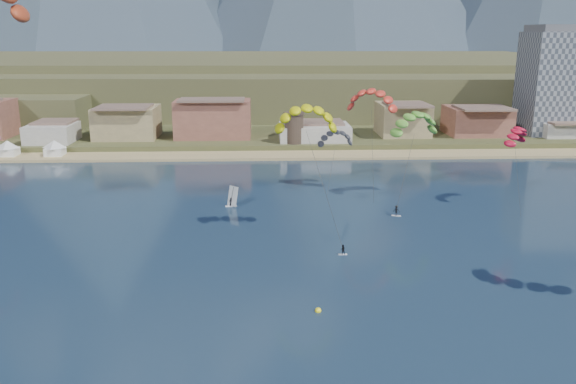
{
  "coord_description": "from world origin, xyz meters",
  "views": [
    {
      "loc": [
        -3.31,
        -49.21,
        31.88
      ],
      "look_at": [
        0.0,
        32.0,
        10.0
      ],
      "focal_mm": 37.13,
      "sensor_mm": 36.0,
      "label": 1
    }
  ],
  "objects": [
    {
      "name": "kitesurfer_green",
      "position": [
        25.52,
        62.83,
        15.61
      ],
      "size": [
        11.85,
        15.81,
        19.76
      ],
      "color": "silver",
      "rests_on": "ground"
    },
    {
      "name": "buoy",
      "position": [
        2.85,
        14.68,
        0.13
      ],
      "size": [
        0.76,
        0.76,
        0.76
      ],
      "color": "yellow",
      "rests_on": "ground"
    },
    {
      "name": "watchtower",
      "position": [
        5.0,
        114.0,
        6.37
      ],
      "size": [
        5.82,
        5.82,
        8.6
      ],
      "color": "#47382D",
      "rests_on": "ground"
    },
    {
      "name": "kitesurfer_yellow",
      "position": [
        3.22,
        41.53,
        19.69
      ],
      "size": [
        10.79,
        11.06,
        22.65
      ],
      "color": "silver",
      "rests_on": "ground"
    },
    {
      "name": "apartment_tower",
      "position": [
        85.0,
        128.0,
        17.82
      ],
      "size": [
        20.0,
        16.0,
        32.0
      ],
      "color": "gray",
      "rests_on": "ground"
    },
    {
      "name": "distant_kite_dark",
      "position": [
        11.64,
        73.31,
        11.05
      ],
      "size": [
        8.38,
        6.34,
        14.22
      ],
      "color": "#262626",
      "rests_on": "ground"
    },
    {
      "name": "ground",
      "position": [
        0.0,
        0.0,
        0.0
      ],
      "size": [
        2400.0,
        2400.0,
        0.0
      ],
      "primitive_type": "plane",
      "color": "#0D1E31",
      "rests_on": "ground"
    },
    {
      "name": "town",
      "position": [
        -40.0,
        122.0,
        8.0
      ],
      "size": [
        400.0,
        24.0,
        12.0
      ],
      "color": "beige",
      "rests_on": "ground"
    },
    {
      "name": "windsurfer",
      "position": [
        -9.54,
        59.13,
        1.23
      ],
      "size": [
        2.24,
        2.46,
        3.86
      ],
      "color": "silver",
      "rests_on": "ground"
    },
    {
      "name": "land",
      "position": [
        0.0,
        560.0,
        0.0
      ],
      "size": [
        2200.0,
        900.0,
        4.0
      ],
      "color": "brown",
      "rests_on": "ground"
    },
    {
      "name": "distant_kite_red",
      "position": [
        42.92,
        57.18,
        14.05
      ],
      "size": [
        7.02,
        7.9,
        16.81
      ],
      "color": "#262626",
      "rests_on": "ground"
    },
    {
      "name": "foothills",
      "position": [
        22.39,
        232.47,
        9.08
      ],
      "size": [
        940.0,
        210.0,
        18.0
      ],
      "color": "brown",
      "rests_on": "ground"
    },
    {
      "name": "distant_kite_orange",
      "position": [
        17.92,
        67.45,
        19.73
      ],
      "size": [
        11.23,
        8.38,
        22.86
      ],
      "color": "#262626",
      "rests_on": "ground"
    },
    {
      "name": "beach",
      "position": [
        0.0,
        106.0,
        0.25
      ],
      "size": [
        2200.0,
        12.0,
        0.9
      ],
      "color": "tan",
      "rests_on": "ground"
    }
  ]
}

